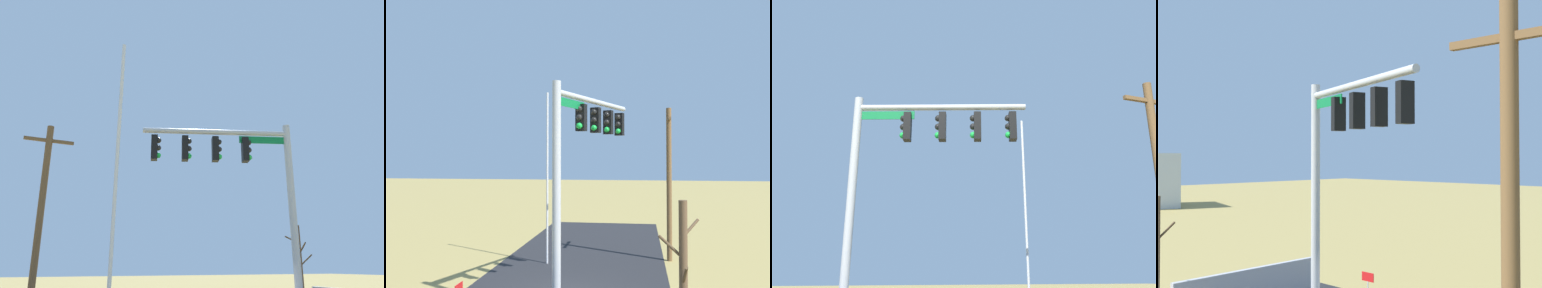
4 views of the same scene
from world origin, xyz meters
The scene contains 4 objects.
retaining_fence centered at (5.56, 0.24, 0.71)m, with size 0.20×6.00×1.42m, color #A8A8AD.
signal_mast centered at (0.61, 0.77, 5.46)m, with size 5.51×2.15×7.66m.
utility_pole centered at (-6.35, 4.27, 4.01)m, with size 1.90×0.26×7.70m.
open_sign centered at (2.75, -2.83, 0.91)m, with size 0.56×0.04×1.22m.
Camera 4 is at (-9.75, 11.04, 5.40)m, focal length 48.17 mm.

